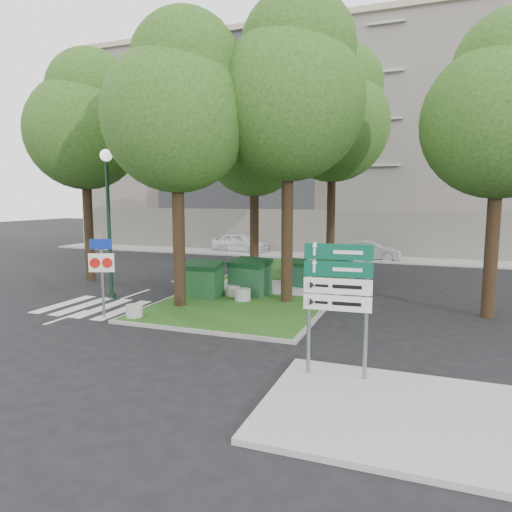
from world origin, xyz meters
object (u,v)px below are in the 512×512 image
at_px(dumpster_d, 334,268).
at_px(tree_median_near_left, 179,104).
at_px(dumpster_a, 202,280).
at_px(dumpster_b, 250,277).
at_px(street_lamp, 108,206).
at_px(car_white, 240,243).
at_px(traffic_sign_pole, 102,264).
at_px(bollard_mid, 233,291).
at_px(tree_median_mid, 256,136).
at_px(car_silver, 370,250).
at_px(tree_street_left, 86,121).
at_px(dumpster_c, 302,274).
at_px(litter_bin, 346,269).
at_px(tree_median_near_right, 291,89).
at_px(tree_median_far, 335,114).
at_px(tree_street_right, 504,106).
at_px(bollard_left, 134,311).
at_px(directional_sign, 338,289).
at_px(bollard_right, 243,295).

bearing_deg(dumpster_d, tree_median_near_left, -117.62).
height_order(dumpster_a, dumpster_b, dumpster_b).
distance_m(street_lamp, car_white, 16.48).
bearing_deg(traffic_sign_pole, bollard_mid, 33.40).
distance_m(tree_median_mid, car_silver, 11.95).
distance_m(tree_street_left, dumpster_c, 12.47).
relative_size(dumpster_b, traffic_sign_pole, 0.62).
xyz_separation_m(tree_median_near_left, litter_bin, (4.61, 8.58, -6.87)).
relative_size(tree_median_near_right, street_lamp, 1.93).
relative_size(tree_median_far, dumpster_b, 6.75).
height_order(dumpster_d, traffic_sign_pole, traffic_sign_pole).
distance_m(tree_street_right, bollard_left, 13.80).
xyz_separation_m(tree_median_near_left, tree_street_left, (-7.00, 3.50, 0.33)).
height_order(tree_median_near_left, dumpster_d, tree_median_near_left).
relative_size(tree_street_left, dumpster_d, 6.45).
bearing_deg(tree_median_near_left, litter_bin, 61.74).
xyz_separation_m(dumpster_a, bollard_mid, (1.07, 0.60, -0.49)).
xyz_separation_m(street_lamp, car_silver, (8.59, 15.09, -3.08)).
distance_m(tree_median_near_right, directional_sign, 9.50).
height_order(dumpster_c, car_silver, same).
bearing_deg(tree_median_near_left, bollard_right, 38.86).
height_order(tree_street_left, traffic_sign_pole, tree_street_left).
bearing_deg(directional_sign, dumpster_d, 97.12).
bearing_deg(bollard_left, litter_bin, 63.52).
relative_size(bollard_right, traffic_sign_pole, 0.22).
height_order(tree_median_near_right, tree_median_far, tree_median_far).
relative_size(dumpster_b, street_lamp, 0.30).
xyz_separation_m(tree_median_far, dumpster_b, (-2.06, -6.86, -7.49)).
bearing_deg(bollard_right, tree_median_far, 76.67).
relative_size(bollard_left, street_lamp, 0.09).
distance_m(tree_median_near_left, tree_street_right, 10.80).
height_order(tree_median_far, tree_street_left, tree_median_far).
bearing_deg(tree_street_left, tree_median_near_left, -26.57).
xyz_separation_m(tree_median_mid, dumpster_b, (1.14, -3.86, -6.15)).
height_order(tree_street_right, directional_sign, tree_street_right).
relative_size(tree_median_near_left, tree_street_left, 0.96).
distance_m(bollard_mid, litter_bin, 7.38).
bearing_deg(tree_median_mid, tree_street_right, -21.80).
relative_size(dumpster_c, car_silver, 0.35).
xyz_separation_m(tree_median_mid, tree_median_far, (3.20, 3.00, 1.34)).
height_order(tree_median_near_right, car_silver, tree_median_near_right).
height_order(dumpster_b, street_lamp, street_lamp).
bearing_deg(tree_median_near_left, street_lamp, 172.19).
relative_size(tree_median_far, bollard_right, 19.10).
relative_size(dumpster_b, car_silver, 0.44).
bearing_deg(directional_sign, litter_bin, 94.52).
bearing_deg(car_silver, tree_median_near_left, 161.76).
relative_size(tree_median_mid, dumpster_a, 6.32).
bearing_deg(bollard_mid, car_white, 111.04).
height_order(tree_median_near_left, dumpster_b, tree_median_near_left).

